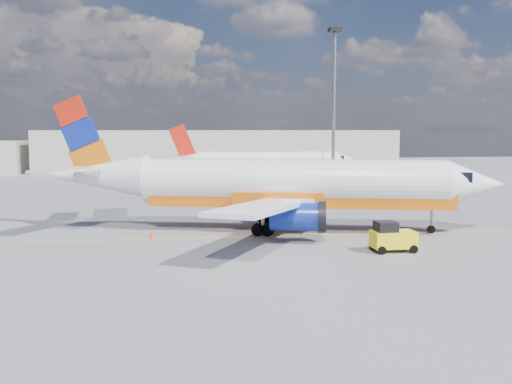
{
  "coord_description": "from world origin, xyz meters",
  "views": [
    {
      "loc": [
        -3.22,
        -39.73,
        8.19
      ],
      "look_at": [
        2.52,
        2.5,
        3.5
      ],
      "focal_mm": 40.0,
      "sensor_mm": 36.0,
      "label": 1
    }
  ],
  "objects": [
    {
      "name": "ground",
      "position": [
        0.0,
        0.0,
        0.0
      ],
      "size": [
        240.0,
        240.0,
        0.0
      ],
      "primitive_type": "plane",
      "color": "#595A5E",
      "rests_on": "ground"
    },
    {
      "name": "taxi_line",
      "position": [
        0.0,
        3.0,
        0.01
      ],
      "size": [
        70.0,
        0.15,
        0.01
      ],
      "primitive_type": "cube",
      "color": "yellow",
      "rests_on": "ground"
    },
    {
      "name": "terminal_main",
      "position": [
        5.0,
        75.0,
        4.0
      ],
      "size": [
        70.0,
        14.0,
        8.0
      ],
      "primitive_type": "cube",
      "color": "#BEB4A3",
      "rests_on": "ground"
    },
    {
      "name": "main_jet",
      "position": [
        4.78,
        5.44,
        3.7
      ],
      "size": [
        36.82,
        28.18,
        11.11
      ],
      "rotation": [
        0.0,
        0.0,
        -0.24
      ],
      "color": "white",
      "rests_on": "ground"
    },
    {
      "name": "second_jet",
      "position": [
        10.74,
        48.72,
        3.01
      ],
      "size": [
        29.83,
        23.6,
        9.04
      ],
      "rotation": [
        0.0,
        0.0,
        0.02
      ],
      "color": "white",
      "rests_on": "ground"
    },
    {
      "name": "gse_tug",
      "position": [
        10.92,
        -3.59,
        0.98
      ],
      "size": [
        2.96,
        1.89,
        2.06
      ],
      "rotation": [
        0.0,
        0.0,
        0.04
      ],
      "color": "black",
      "rests_on": "ground"
    },
    {
      "name": "traffic_cone",
      "position": [
        -5.28,
        2.68,
        0.3
      ],
      "size": [
        0.44,
        0.44,
        0.61
      ],
      "color": "white",
      "rests_on": "ground"
    },
    {
      "name": "floodlight_mast",
      "position": [
        17.33,
        34.61,
        12.84
      ],
      "size": [
        1.56,
        1.56,
        21.41
      ],
      "color": "gray",
      "rests_on": "ground"
    }
  ]
}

